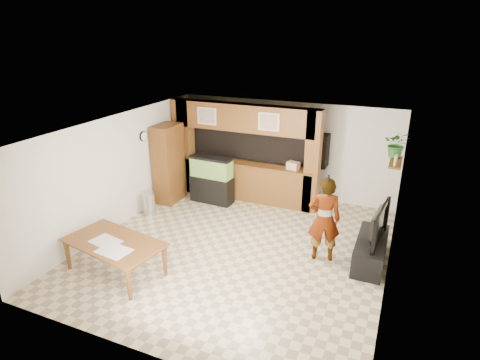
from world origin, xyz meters
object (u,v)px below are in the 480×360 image
at_px(person, 324,219).
at_px(dining_table, 114,258).
at_px(television, 374,223).
at_px(pantry_cabinet, 169,164).
at_px(aquarium, 212,180).

height_order(person, dining_table, person).
relative_size(television, person, 0.70).
xyz_separation_m(person, dining_table, (-3.50, -2.09, -0.54)).
relative_size(television, dining_table, 0.65).
bearing_deg(dining_table, pantry_cabinet, 115.67).
relative_size(aquarium, dining_table, 0.66).
xyz_separation_m(television, dining_table, (-4.42, -2.34, -0.53)).
distance_m(television, person, 0.95).
bearing_deg(television, aquarium, 78.20).
distance_m(person, dining_table, 4.11).
height_order(pantry_cabinet, person, pantry_cabinet).
bearing_deg(television, person, 111.81).
bearing_deg(person, television, 179.27).
distance_m(pantry_cabinet, dining_table, 3.61).
bearing_deg(pantry_cabinet, aquarium, 16.76).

